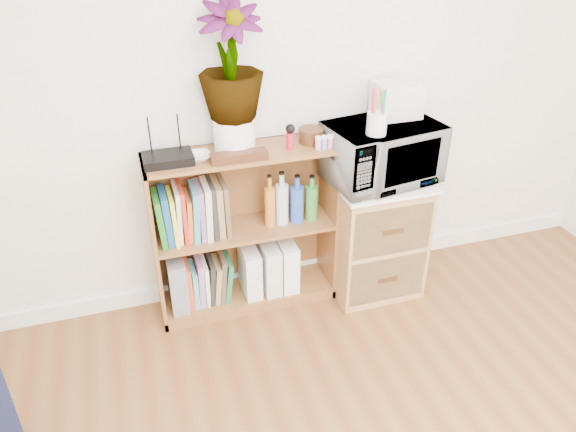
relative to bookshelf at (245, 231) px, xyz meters
name	(u,v)px	position (x,y,z in m)	size (l,w,h in m)	color
skirting_board	(297,268)	(0.35, 0.14, -0.42)	(4.00, 0.02, 0.10)	white
bookshelf	(245,231)	(0.00, 0.00, 0.00)	(1.00, 0.30, 0.95)	brown
wicker_unit	(373,235)	(0.75, -0.08, -0.12)	(0.50, 0.45, 0.70)	#9E7542
microwave	(382,153)	(0.75, -0.08, 0.41)	(0.58, 0.39, 0.32)	silver
pen_cup	(377,123)	(0.65, -0.19, 0.62)	(0.10, 0.10, 0.11)	white
small_appliance	(397,99)	(0.86, 0.01, 0.66)	(0.23, 0.19, 0.18)	silver
router	(168,159)	(-0.37, -0.02, 0.50)	(0.24, 0.16, 0.04)	black
white_bowl	(197,157)	(-0.23, -0.03, 0.49)	(0.13, 0.13, 0.03)	silver
plant_pot	(234,135)	(-0.03, 0.02, 0.56)	(0.21, 0.21, 0.18)	white
potted_plant	(231,62)	(-0.03, 0.02, 0.93)	(0.31, 0.31, 0.56)	#2E7431
trinket_box	(239,156)	(-0.03, -0.10, 0.50)	(0.28, 0.07, 0.05)	#361B0E
kokeshi_doll	(290,141)	(0.25, -0.04, 0.52)	(0.04, 0.04, 0.09)	#B61629
wooden_bowl	(311,135)	(0.38, 0.01, 0.51)	(0.13, 0.13, 0.08)	#331C0E
paint_jars	(324,144)	(0.42, -0.09, 0.50)	(0.11, 0.04, 0.06)	pink
file_box	(177,280)	(-0.40, 0.00, -0.25)	(0.09, 0.25, 0.31)	slate
magazine_holder_left	(250,270)	(0.02, -0.01, -0.26)	(0.09, 0.23, 0.29)	white
magazine_holder_mid	(269,266)	(0.13, -0.01, -0.26)	(0.09, 0.24, 0.29)	silver
magazine_holder_right	(286,263)	(0.24, -0.01, -0.26)	(0.09, 0.24, 0.30)	white
cookbooks	(193,212)	(-0.27, 0.00, 0.17)	(0.38, 0.20, 0.30)	#1F6E1D
liquor_bottles	(290,198)	(0.26, 0.00, 0.17)	(0.30, 0.07, 0.30)	#BF6B23
lower_books	(207,279)	(-0.23, 0.00, -0.28)	(0.26, 0.19, 0.28)	#D54825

